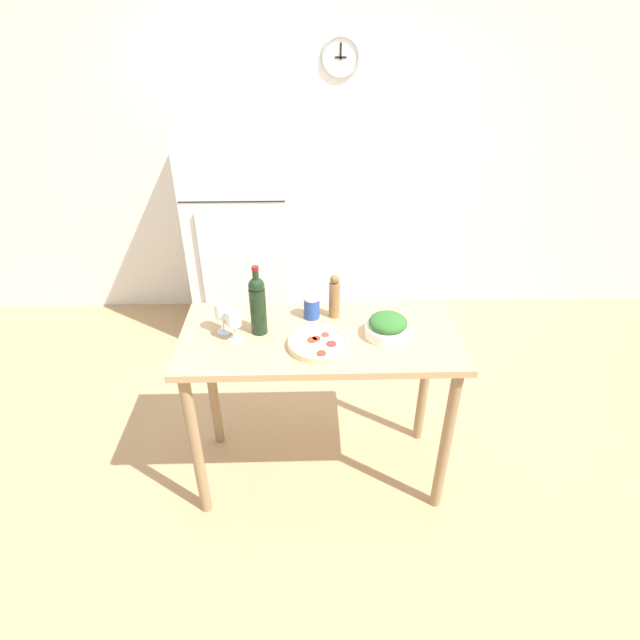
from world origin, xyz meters
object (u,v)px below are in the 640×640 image
Objects in this scene: wine_bottle at (258,304)px; homemade_pizza at (318,343)px; wine_glass_far at (222,312)px; pepper_mill at (334,297)px; salt_canister at (312,307)px; wine_glass_near at (234,319)px; refrigerator at (241,233)px; salad_bowl at (388,327)px.

wine_bottle is 1.22× the size of homemade_pizza.
pepper_mill is at bearing 13.44° from wine_glass_far.
wine_bottle reaches higher than pepper_mill.
wine_glass_far is 0.45m from salt_canister.
wine_bottle is at bearing 30.78° from wine_glass_near.
wine_bottle is 0.18m from wine_glass_far.
homemade_pizza is (-0.09, -0.27, -0.09)m from pepper_mill.
wine_bottle is 0.34m from homemade_pizza.
refrigerator is 1.77m from homemade_pizza.
homemade_pizza is 2.40× the size of salt_canister.
wine_bottle is 0.13m from wine_glass_near.
wine_bottle is 0.30m from salt_canister.
refrigerator is 7.63× the size of salad_bowl.
wine_glass_far is 0.48m from homemade_pizza.
wine_glass_far is 0.55m from pepper_mill.
pepper_mill reaches higher than homemade_pizza.
salad_bowl is 1.81× the size of salt_canister.
refrigerator is 1.56m from wine_glass_far.
salt_canister is (0.25, 0.13, -0.10)m from wine_bottle.
wine_glass_near is at bearing -149.22° from wine_bottle.
wine_glass_far is at bearing -164.12° from salt_canister.
wine_glass_near is at bearing -48.35° from wine_glass_far.
refrigerator reaches higher than salt_canister.
pepper_mill is 0.29m from homemade_pizza.
wine_bottle is 0.62m from salad_bowl.
homemade_pizza is 0.26m from salt_canister.
refrigerator reaches higher than wine_bottle.
wine_glass_far is (-0.06, 0.07, -0.00)m from wine_glass_near.
refrigerator reaches higher than wine_glass_far.
wine_glass_near is 1.34× the size of salt_canister.
pepper_mill is at bearing 72.03° from homemade_pizza.
wine_glass_near is 0.41m from homemade_pizza.
wine_bottle is 2.18× the size of wine_glass_far.
homemade_pizza is (0.28, -0.13, -0.14)m from wine_bottle.
wine_bottle is 2.18× the size of wine_glass_near.
wine_glass_far is at bearing 131.65° from wine_glass_near.
pepper_mill is (0.48, 0.20, -0.00)m from wine_glass_near.
pepper_mill is 0.81× the size of homemade_pizza.
wine_bottle is 2.93× the size of salt_canister.
refrigerator is at bearing 95.46° from wine_glass_near.
wine_glass_near is at bearing 170.51° from homemade_pizza.
salt_canister reaches higher than homemade_pizza.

